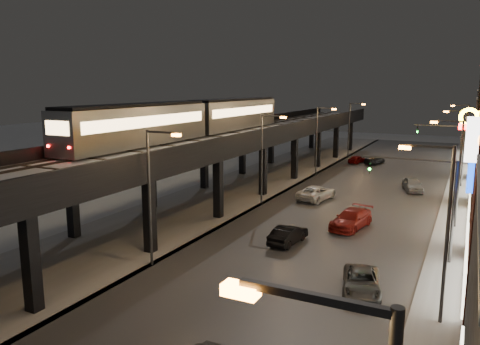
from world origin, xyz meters
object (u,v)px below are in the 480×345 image
at_px(car_mid_silver, 316,193).
at_px(car_onc_dark, 361,283).
at_px(subway_train, 195,118).
at_px(car_onc_red, 412,185).
at_px(car_far_white, 357,160).
at_px(car_onc_white, 351,220).
at_px(car_near_white, 288,235).
at_px(car_mid_dark, 374,160).

xyz_separation_m(car_mid_silver, car_onc_dark, (9.02, -20.43, -0.11)).
bearing_deg(subway_train, car_onc_red, 31.85).
relative_size(car_far_white, car_onc_white, 0.69).
distance_m(car_near_white, car_mid_dark, 40.24).
bearing_deg(car_mid_silver, car_onc_dark, 124.37).
bearing_deg(car_onc_white, car_far_white, 111.75).
height_order(car_far_white, car_onc_white, car_onc_white).
height_order(subway_train, car_onc_white, subway_train).
bearing_deg(car_onc_white, car_mid_silver, 133.81).
height_order(subway_train, car_far_white, subway_train).
xyz_separation_m(car_near_white, car_onc_dark, (6.76, -6.07, -0.06)).
xyz_separation_m(subway_train, car_far_white, (10.73, 29.44, -7.80)).
bearing_deg(subway_train, car_onc_dark, -37.61).
height_order(car_mid_silver, car_onc_white, car_onc_white).
height_order(car_mid_dark, car_far_white, car_mid_dark).
height_order(subway_train, car_near_white, subway_train).
bearing_deg(car_onc_red, car_mid_silver, -151.93).
relative_size(subway_train, car_onc_red, 8.27).
bearing_deg(car_mid_silver, car_onc_red, -123.61).
relative_size(car_mid_silver, car_onc_dark, 1.18).
distance_m(subway_train, car_far_white, 32.29).
distance_m(car_far_white, car_onc_white, 34.36).
distance_m(car_mid_silver, car_onc_red, 12.17).
relative_size(car_near_white, car_onc_white, 0.79).
bearing_deg(car_mid_silver, car_far_white, -76.19).
distance_m(car_near_white, car_onc_red, 23.91).
bearing_deg(car_onc_white, car_mid_dark, 107.51).
relative_size(car_far_white, car_onc_red, 0.82).
xyz_separation_m(car_near_white, car_mid_dark, (-1.21, 40.22, -0.04)).
bearing_deg(car_onc_red, car_onc_dark, -106.69).
bearing_deg(car_mid_silver, subway_train, 29.18).
bearing_deg(car_near_white, car_mid_silver, -75.19).
relative_size(car_onc_dark, car_onc_white, 0.86).
distance_m(car_mid_silver, car_far_white, 25.38).
height_order(car_near_white, car_onc_white, car_onc_white).
distance_m(car_mid_silver, car_mid_dark, 25.89).
bearing_deg(car_onc_red, car_mid_dark, 95.67).
bearing_deg(car_mid_dark, car_far_white, 26.36).
xyz_separation_m(subway_train, car_onc_dark, (21.19, -16.32, -7.79)).
bearing_deg(car_mid_silver, car_mid_dark, -81.77).
relative_size(car_mid_dark, car_onc_dark, 0.99).
relative_size(subway_train, car_mid_silver, 6.84).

